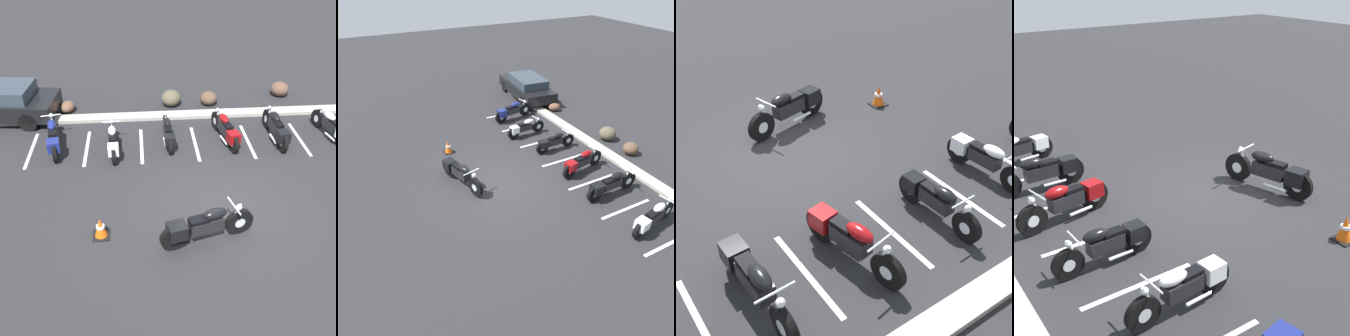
# 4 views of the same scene
# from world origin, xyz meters

# --- Properties ---
(ground) EXTENTS (60.00, 60.00, 0.00)m
(ground) POSITION_xyz_m (0.00, 0.00, 0.00)
(ground) COLOR #262628
(motorcycle_black_featured) EXTENTS (2.28, 0.90, 0.92)m
(motorcycle_black_featured) POSITION_xyz_m (-0.70, -1.15, 0.49)
(motorcycle_black_featured) COLOR black
(motorcycle_black_featured) RESTS_ON ground
(parked_bike_0) EXTENTS (0.75, 2.22, 0.88)m
(parked_bike_0) POSITION_xyz_m (-4.78, 3.23, 0.47)
(parked_bike_0) COLOR black
(parked_bike_0) RESTS_ON ground
(parked_bike_1) EXTENTS (0.55, 1.97, 0.78)m
(parked_bike_1) POSITION_xyz_m (-2.91, 2.88, 0.41)
(parked_bike_1) COLOR black
(parked_bike_1) RESTS_ON ground
(parked_bike_2) EXTENTS (0.55, 1.95, 0.77)m
(parked_bike_2) POSITION_xyz_m (-1.15, 3.31, 0.41)
(parked_bike_2) COLOR black
(parked_bike_2) RESTS_ON ground
(parked_bike_3) EXTENTS (0.74, 2.12, 0.84)m
(parked_bike_3) POSITION_xyz_m (0.74, 3.27, 0.45)
(parked_bike_3) COLOR black
(parked_bike_3) RESTS_ON ground
(parked_bike_4) EXTENTS (0.62, 2.20, 0.87)m
(parked_bike_4) POSITION_xyz_m (2.39, 3.21, 0.46)
(parked_bike_4) COLOR black
(parked_bike_4) RESTS_ON ground
(parked_bike_5) EXTENTS (0.70, 2.07, 0.82)m
(parked_bike_5) POSITION_xyz_m (4.27, 3.19, 0.43)
(parked_bike_5) COLOR black
(parked_bike_5) RESTS_ON ground
(car_black) EXTENTS (4.47, 2.26, 1.29)m
(car_black) POSITION_xyz_m (-7.09, 5.49, 0.68)
(car_black) COLOR black
(car_black) RESTS_ON ground
(concrete_curb) EXTENTS (18.00, 0.50, 0.12)m
(concrete_curb) POSITION_xyz_m (0.00, 5.13, 0.06)
(concrete_curb) COLOR #A8A399
(concrete_curb) RESTS_ON ground
(landscape_rock_1) EXTENTS (0.74, 0.73, 0.53)m
(landscape_rock_1) POSITION_xyz_m (0.63, 6.02, 0.26)
(landscape_rock_1) COLOR brown
(landscape_rock_1) RESTS_ON ground
(landscape_rock_2) EXTENTS (0.68, 0.76, 0.41)m
(landscape_rock_2) POSITION_xyz_m (-4.70, 5.83, 0.21)
(landscape_rock_2) COLOR brown
(landscape_rock_2) RESTS_ON ground
(landscape_rock_3) EXTENTS (1.01, 1.00, 0.62)m
(landscape_rock_3) POSITION_xyz_m (-0.81, 6.05, 0.31)
(landscape_rock_3) COLOR brown
(landscape_rock_3) RESTS_ON ground
(traffic_cone) EXTENTS (0.40, 0.40, 0.54)m
(traffic_cone) POSITION_xyz_m (-3.09, -0.78, 0.25)
(traffic_cone) COLOR black
(traffic_cone) RESTS_ON ground
(stall_line_0) EXTENTS (0.10, 2.10, 0.00)m
(stall_line_0) POSITION_xyz_m (-5.54, 3.22, 0.00)
(stall_line_0) COLOR white
(stall_line_0) RESTS_ON ground
(stall_line_1) EXTENTS (0.10, 2.10, 0.00)m
(stall_line_1) POSITION_xyz_m (-3.78, 3.22, 0.00)
(stall_line_1) COLOR white
(stall_line_1) RESTS_ON ground
(stall_line_2) EXTENTS (0.10, 2.10, 0.00)m
(stall_line_2) POSITION_xyz_m (-2.02, 3.22, 0.00)
(stall_line_2) COLOR white
(stall_line_2) RESTS_ON ground
(stall_line_3) EXTENTS (0.10, 2.10, 0.00)m
(stall_line_3) POSITION_xyz_m (-0.26, 3.22, 0.00)
(stall_line_3) COLOR white
(stall_line_3) RESTS_ON ground
(stall_line_4) EXTENTS (0.10, 2.10, 0.00)m
(stall_line_4) POSITION_xyz_m (1.49, 3.22, 0.00)
(stall_line_4) COLOR white
(stall_line_4) RESTS_ON ground
(stall_line_5) EXTENTS (0.10, 2.10, 0.00)m
(stall_line_5) POSITION_xyz_m (3.25, 3.22, 0.00)
(stall_line_5) COLOR white
(stall_line_5) RESTS_ON ground
(stall_line_6) EXTENTS (0.10, 2.10, 0.00)m
(stall_line_6) POSITION_xyz_m (5.01, 3.22, 0.00)
(stall_line_6) COLOR white
(stall_line_6) RESTS_ON ground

